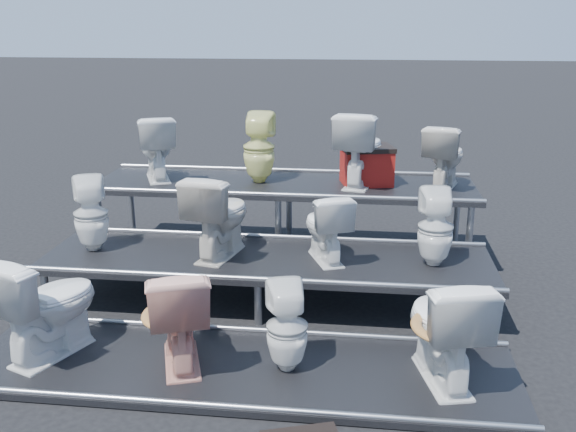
# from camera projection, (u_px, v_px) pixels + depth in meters

# --- Properties ---
(ground) EXTENTS (80.00, 80.00, 0.00)m
(ground) POSITION_uv_depth(u_px,v_px,m) (267.00, 302.00, 6.17)
(ground) COLOR black
(ground) RESTS_ON ground
(tier_front) EXTENTS (4.20, 1.20, 0.06)m
(tier_front) POSITION_uv_depth(u_px,v_px,m) (241.00, 369.00, 4.93)
(tier_front) COLOR black
(tier_front) RESTS_ON ground
(tier_mid) EXTENTS (4.20, 1.20, 0.46)m
(tier_mid) POSITION_uv_depth(u_px,v_px,m) (267.00, 280.00, 6.10)
(tier_mid) COLOR black
(tier_mid) RESTS_ON ground
(tier_back) EXTENTS (4.20, 1.20, 0.86)m
(tier_back) POSITION_uv_depth(u_px,v_px,m) (284.00, 219.00, 7.28)
(tier_back) COLOR black
(tier_back) RESTS_ON ground
(toilet_0) EXTENTS (0.76, 0.96, 0.86)m
(toilet_0) POSITION_uv_depth(u_px,v_px,m) (48.00, 304.00, 4.97)
(toilet_0) COLOR white
(toilet_0) RESTS_ON tier_front
(toilet_1) EXTENTS (0.69, 0.90, 0.81)m
(toilet_1) POSITION_uv_depth(u_px,v_px,m) (178.00, 314.00, 4.85)
(toilet_1) COLOR #E09C89
(toilet_1) RESTS_ON tier_front
(toilet_2) EXTENTS (0.39, 0.39, 0.69)m
(toilet_2) POSITION_uv_depth(u_px,v_px,m) (287.00, 327.00, 4.77)
(toilet_2) COLOR white
(toilet_2) RESTS_ON tier_front
(toilet_3) EXTENTS (0.65, 0.92, 0.85)m
(toilet_3) POSITION_uv_depth(u_px,v_px,m) (444.00, 326.00, 4.62)
(toilet_3) COLOR white
(toilet_3) RESTS_ON tier_front
(toilet_4) EXTENTS (0.43, 0.44, 0.72)m
(toilet_4) POSITION_uv_depth(u_px,v_px,m) (91.00, 214.00, 6.13)
(toilet_4) COLOR white
(toilet_4) RESTS_ON tier_mid
(toilet_5) EXTENTS (0.60, 0.86, 0.80)m
(toilet_5) POSITION_uv_depth(u_px,v_px,m) (219.00, 215.00, 5.97)
(toilet_5) COLOR beige
(toilet_5) RESTS_ON tier_mid
(toilet_6) EXTENTS (0.57, 0.72, 0.65)m
(toilet_6) POSITION_uv_depth(u_px,v_px,m) (326.00, 226.00, 5.87)
(toilet_6) COLOR white
(toilet_6) RESTS_ON tier_mid
(toilet_7) EXTENTS (0.34, 0.34, 0.71)m
(toilet_7) POSITION_uv_depth(u_px,v_px,m) (436.00, 227.00, 5.75)
(toilet_7) COLOR white
(toilet_7) RESTS_ON tier_mid
(toilet_8) EXTENTS (0.65, 0.81, 0.73)m
(toilet_8) POSITION_uv_depth(u_px,v_px,m) (156.00, 147.00, 7.22)
(toilet_8) COLOR white
(toilet_8) RESTS_ON tier_back
(toilet_9) EXTENTS (0.35, 0.36, 0.78)m
(toilet_9) POSITION_uv_depth(u_px,v_px,m) (259.00, 148.00, 7.07)
(toilet_9) COLOR #F0F094
(toilet_9) RESTS_ON tier_back
(toilet_10) EXTENTS (0.61, 0.87, 0.81)m
(toilet_10) POSITION_uv_depth(u_px,v_px,m) (360.00, 148.00, 6.93)
(toilet_10) COLOR white
(toilet_10) RESTS_ON tier_back
(toilet_11) EXTENTS (0.57, 0.76, 0.69)m
(toilet_11) POSITION_uv_depth(u_px,v_px,m) (445.00, 156.00, 6.85)
(toilet_11) COLOR beige
(toilet_11) RESTS_ON tier_back
(red_crate) EXTENTS (0.61, 0.53, 0.38)m
(red_crate) POSITION_uv_depth(u_px,v_px,m) (367.00, 167.00, 7.04)
(red_crate) COLOR maroon
(red_crate) RESTS_ON tier_back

